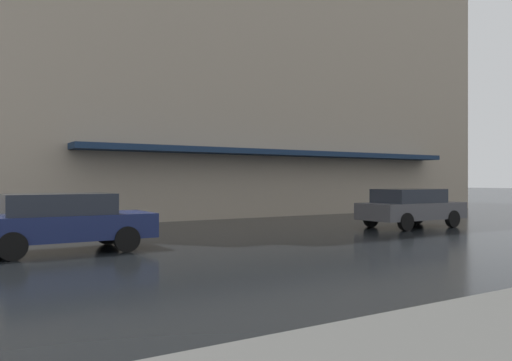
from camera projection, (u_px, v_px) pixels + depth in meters
The scene contains 3 objects.
haussmann_block_corner at pixel (204, 12), 31.42m from camera, with size 18.33×28.17×24.87m.
car_dark_grey at pixel (411, 207), 18.66m from camera, with size 1.85×4.10×1.41m.
car_navy at pixel (63, 221), 12.20m from camera, with size 1.85×4.10×1.41m.
Camera 1 is at (-7.32, -3.46, 1.73)m, focal length 35.51 mm.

